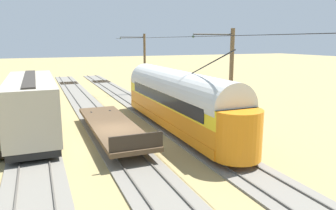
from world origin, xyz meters
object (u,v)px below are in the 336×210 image
flatcar_adjacent (113,126)px  vintage_streetcar (177,99)px  boxcar_far_siding (32,105)px  track_end_bumper (34,103)px  catenary_pole_foreground (144,63)px  catenary_pole_mid_near (230,80)px

flatcar_adjacent → vintage_streetcar: bearing=-175.6°
flatcar_adjacent → boxcar_far_siding: 5.55m
vintage_streetcar → flatcar_adjacent: size_ratio=1.52×
vintage_streetcar → track_end_bumper: vintage_streetcar is taller
flatcar_adjacent → track_end_bumper: bearing=-69.9°
catenary_pole_foreground → catenary_pole_mid_near: same height
boxcar_far_siding → catenary_pole_mid_near: catenary_pole_mid_near is taller
flatcar_adjacent → boxcar_far_siding: boxcar_far_siding is taller
vintage_streetcar → catenary_pole_mid_near: size_ratio=2.43×
catenary_pole_foreground → track_end_bumper: (12.42, 3.33, -3.35)m
boxcar_far_siding → track_end_bumper: bearing=-90.0°
vintage_streetcar → catenary_pole_foreground: (-2.80, -16.09, 1.49)m
catenary_pole_mid_near → track_end_bumper: bearing=-50.6°
vintage_streetcar → track_end_bumper: size_ratio=9.65×
catenary_pole_foreground → vintage_streetcar: bearing=80.1°
vintage_streetcar → boxcar_far_siding: (9.62, -2.06, -0.10)m
vintage_streetcar → flatcar_adjacent: bearing=4.4°
catenary_pole_foreground → catenary_pole_mid_near: bearing=90.0°
boxcar_far_siding → track_end_bumper: 10.85m
boxcar_far_siding → catenary_pole_foreground: bearing=-131.5°
flatcar_adjacent → track_end_bumper: size_ratio=6.36×
vintage_streetcar → catenary_pole_foreground: catenary_pole_foreground is taller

